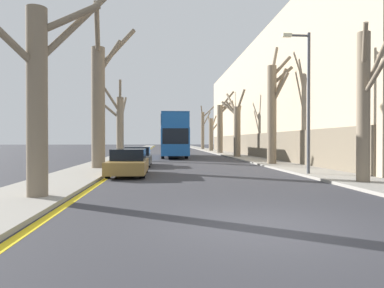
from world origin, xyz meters
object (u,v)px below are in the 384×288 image
(street_tree_left_1, at_px, (100,100))
(street_tree_right_1, at_px, (273,109))
(lamp_post, at_px, (306,95))
(street_tree_right_4, at_px, (211,133))
(double_decker_bus, at_px, (173,134))
(street_tree_left_2, at_px, (119,123))
(parked_car_0, at_px, (129,163))
(parked_car_1, at_px, (138,157))
(street_tree_left_0, at_px, (40,93))
(street_tree_right_0, at_px, (365,102))
(street_tree_right_2, at_px, (236,126))
(street_tree_right_3, at_px, (221,126))
(street_tree_right_5, at_px, (203,129))

(street_tree_left_1, height_order, street_tree_right_1, street_tree_left_1)
(street_tree_right_1, xyz_separation_m, lamp_post, (-0.76, -7.40, -0.03))
(street_tree_right_4, bearing_deg, double_decker_bus, -109.65)
(street_tree_left_2, distance_m, parked_car_0, 13.78)
(street_tree_left_2, xyz_separation_m, parked_car_1, (2.14, -7.03, -2.65))
(street_tree_right_1, bearing_deg, street_tree_left_0, -130.35)
(street_tree_right_1, bearing_deg, street_tree_right_0, -89.54)
(street_tree_right_1, relative_size, street_tree_right_2, 1.26)
(street_tree_left_1, xyz_separation_m, street_tree_left_2, (-0.09, 9.87, -0.89))
(street_tree_right_0, xyz_separation_m, parked_car_1, (-9.58, 10.93, -2.60))
(street_tree_left_0, distance_m, street_tree_left_2, 20.41)
(parked_car_1, xyz_separation_m, lamp_post, (8.74, -7.44, 3.34))
(street_tree_right_0, bearing_deg, street_tree_left_2, 123.14)
(street_tree_left_0, relative_size, street_tree_right_4, 1.11)
(street_tree_left_0, distance_m, double_decker_bus, 26.47)
(street_tree_right_0, distance_m, street_tree_right_1, 10.92)
(street_tree_right_3, height_order, lamp_post, street_tree_right_3)
(street_tree_left_0, relative_size, street_tree_right_3, 0.80)
(parked_car_0, height_order, lamp_post, lamp_post)
(street_tree_right_0, xyz_separation_m, double_decker_bus, (-6.74, 23.58, -0.74))
(street_tree_right_1, xyz_separation_m, street_tree_right_2, (-0.26, 10.84, -0.78))
(street_tree_left_2, height_order, double_decker_bus, street_tree_left_2)
(street_tree_right_4, xyz_separation_m, parked_car_1, (-9.59, -31.56, -2.34))
(street_tree_right_2, xyz_separation_m, street_tree_right_4, (0.36, 20.76, -0.25))
(street_tree_left_2, xyz_separation_m, street_tree_right_1, (11.63, -7.06, 0.72))
(parked_car_0, bearing_deg, street_tree_right_2, 61.67)
(street_tree_right_1, height_order, parked_car_0, street_tree_right_1)
(street_tree_right_4, relative_size, double_decker_bus, 0.51)
(street_tree_right_2, distance_m, street_tree_right_4, 20.76)
(street_tree_left_0, bearing_deg, street_tree_right_3, 72.05)
(parked_car_1, distance_m, lamp_post, 11.95)
(parked_car_0, distance_m, lamp_post, 9.41)
(parked_car_0, bearing_deg, street_tree_left_1, 120.43)
(parked_car_0, bearing_deg, street_tree_right_5, 78.92)
(parked_car_0, bearing_deg, street_tree_right_1, 33.54)
(street_tree_left_2, bearing_deg, street_tree_right_2, 18.37)
(street_tree_right_1, distance_m, street_tree_right_2, 10.87)
(street_tree_right_5, distance_m, parked_car_1, 43.68)
(double_decker_bus, bearing_deg, street_tree_right_2, -16.17)
(street_tree_right_2, xyz_separation_m, parked_car_1, (-9.23, -10.80, -2.59))
(street_tree_right_1, height_order, lamp_post, street_tree_right_1)
(double_decker_bus, xyz_separation_m, parked_car_1, (-2.84, -12.65, -1.87))
(street_tree_right_3, relative_size, parked_car_1, 1.88)
(street_tree_left_1, relative_size, lamp_post, 1.31)
(street_tree_left_1, height_order, double_decker_bus, street_tree_left_1)
(street_tree_left_1, height_order, lamp_post, street_tree_left_1)
(street_tree_right_3, relative_size, parked_car_0, 1.85)
(street_tree_right_1, distance_m, street_tree_right_3, 21.64)
(street_tree_right_0, distance_m, lamp_post, 3.67)
(street_tree_left_2, height_order, parked_car_1, street_tree_left_2)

